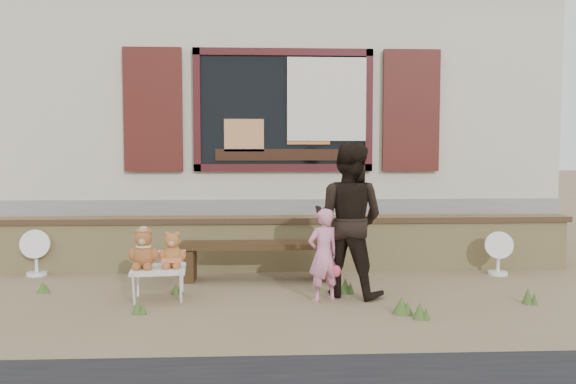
{
  "coord_description": "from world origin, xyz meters",
  "views": [
    {
      "loc": [
        -0.31,
        -5.92,
        1.46
      ],
      "look_at": [
        0.0,
        0.6,
        1.0
      ],
      "focal_mm": 35.0,
      "sensor_mm": 36.0,
      "label": 1
    }
  ],
  "objects": [
    {
      "name": "ground",
      "position": [
        0.0,
        0.0,
        0.0
      ],
      "size": [
        80.0,
        80.0,
        0.0
      ],
      "primitive_type": "plane",
      "color": "brown",
      "rests_on": "ground"
    },
    {
      "name": "shopfront",
      "position": [
        0.0,
        4.49,
        2.0
      ],
      "size": [
        8.04,
        5.13,
        4.0
      ],
      "color": "#B5AE92",
      "rests_on": "ground"
    },
    {
      "name": "brick_wall",
      "position": [
        0.0,
        1.0,
        0.34
      ],
      "size": [
        7.1,
        0.36,
        0.67
      ],
      "color": "#D2B871",
      "rests_on": "ground"
    },
    {
      "name": "bench",
      "position": [
        -0.37,
        0.43,
        0.32
      ],
      "size": [
        1.72,
        0.38,
        0.44
      ],
      "rotation": [
        0.0,
        0.0,
        -0.01
      ],
      "color": "#322111",
      "rests_on": "ground"
    },
    {
      "name": "folding_chair",
      "position": [
        -1.33,
        -0.37,
        0.29
      ],
      "size": [
        0.57,
        0.52,
        0.32
      ],
      "rotation": [
        0.0,
        0.0,
        0.11
      ],
      "color": "silver",
      "rests_on": "ground"
    },
    {
      "name": "teddy_bear_left",
      "position": [
        -1.47,
        -0.39,
        0.52
      ],
      "size": [
        0.32,
        0.28,
        0.4
      ],
      "primitive_type": null,
      "rotation": [
        0.0,
        0.0,
        0.11
      ],
      "color": "brown",
      "rests_on": "folding_chair"
    },
    {
      "name": "teddy_bear_right",
      "position": [
        -1.19,
        -0.35,
        0.5
      ],
      "size": [
        0.29,
        0.26,
        0.36
      ],
      "primitive_type": null,
      "rotation": [
        0.0,
        0.0,
        0.11
      ],
      "color": "brown",
      "rests_on": "folding_chair"
    },
    {
      "name": "child",
      "position": [
        0.29,
        -0.51,
        0.46
      ],
      "size": [
        0.39,
        0.33,
        0.92
      ],
      "primitive_type": "imported",
      "rotation": [
        0.0,
        0.0,
        3.55
      ],
      "color": "pink",
      "rests_on": "ground"
    },
    {
      "name": "adult",
      "position": [
        0.57,
        -0.29,
        0.78
      ],
      "size": [
        0.95,
        0.88,
        1.56
      ],
      "primitive_type": "imported",
      "rotation": [
        0.0,
        0.0,
        2.64
      ],
      "color": "black",
      "rests_on": "ground"
    },
    {
      "name": "fan_left",
      "position": [
        -2.99,
        0.8,
        0.28
      ],
      "size": [
        0.35,
        0.23,
        0.55
      ],
      "rotation": [
        0.0,
        0.0,
        0.12
      ],
      "color": "white",
      "rests_on": "ground"
    },
    {
      "name": "fan_right",
      "position": [
        2.51,
        0.57,
        0.26
      ],
      "size": [
        0.34,
        0.22,
        0.53
      ],
      "rotation": [
        0.0,
        0.0,
        -0.25
      ],
      "color": "white",
      "rests_on": "ground"
    },
    {
      "name": "grass_tufts",
      "position": [
        0.2,
        -0.65,
        0.07
      ],
      "size": [
        4.97,
        1.24,
        0.16
      ],
      "color": "#3F5923",
      "rests_on": "ground"
    }
  ]
}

